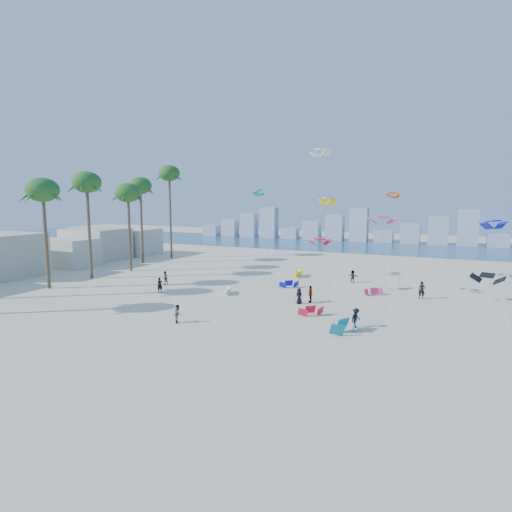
% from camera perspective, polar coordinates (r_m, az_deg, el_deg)
% --- Properties ---
extents(ground, '(220.00, 220.00, 0.00)m').
position_cam_1_polar(ground, '(35.82, -15.50, -10.07)').
color(ground, beige).
rests_on(ground, ground).
extents(ocean, '(220.00, 220.00, 0.00)m').
position_cam_1_polar(ocean, '(100.95, 11.86, 1.49)').
color(ocean, navy).
rests_on(ocean, ground).
extents(kitesurfer_near, '(0.71, 0.77, 1.76)m').
position_cam_1_polar(kitesurfer_near, '(49.95, -12.91, -3.87)').
color(kitesurfer_near, black).
rests_on(kitesurfer_near, ground).
extents(kitesurfer_mid, '(0.91, 0.98, 1.60)m').
position_cam_1_polar(kitesurfer_mid, '(37.80, -10.54, -7.70)').
color(kitesurfer_mid, gray).
rests_on(kitesurfer_mid, ground).
extents(kitesurfers_far, '(30.71, 20.37, 1.92)m').
position_cam_1_polar(kitesurfers_far, '(46.75, 7.08, -4.56)').
color(kitesurfers_far, black).
rests_on(kitesurfers_far, ground).
extents(grounded_kites, '(17.78, 25.31, 1.05)m').
position_cam_1_polar(grounded_kites, '(46.24, 7.19, -5.21)').
color(grounded_kites, silver).
rests_on(grounded_kites, ground).
extents(flying_kites, '(29.29, 28.26, 17.51)m').
position_cam_1_polar(flying_kites, '(49.09, 13.40, 7.82)').
color(flying_kites, red).
rests_on(flying_kites, ground).
extents(palm_row, '(7.95, 44.80, 16.76)m').
position_cam_1_polar(palm_row, '(61.37, -22.24, 8.68)').
color(palm_row, brown).
rests_on(palm_row, ground).
extents(beachfront_buildings, '(11.50, 43.00, 6.00)m').
position_cam_1_polar(beachfront_buildings, '(73.35, -25.26, 0.68)').
color(beachfront_buildings, beige).
rests_on(beachfront_buildings, ground).
extents(distant_skyline, '(85.00, 3.00, 8.40)m').
position_cam_1_polar(distant_skyline, '(110.65, 12.47, 3.62)').
color(distant_skyline, '#9EADBF').
rests_on(distant_skyline, ground).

